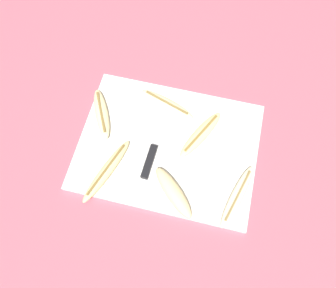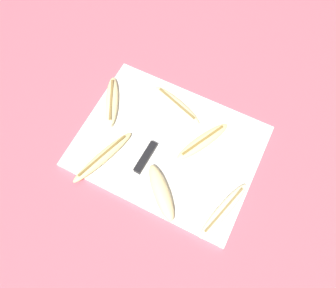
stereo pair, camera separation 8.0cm
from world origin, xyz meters
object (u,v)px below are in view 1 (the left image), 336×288
banana_mellow_near (173,192)px  banana_soft_right (167,104)px  banana_pale_long (237,196)px  banana_spotted_left (107,171)px  banana_ripe_center (102,114)px  knife (152,154)px  banana_golden_short (201,134)px

banana_mellow_near → banana_soft_right: banana_mellow_near is taller
banana_pale_long → banana_spotted_left: banana_spotted_left is taller
banana_pale_long → banana_ripe_center: bearing=160.4°
banana_ripe_center → banana_pale_long: bearing=-19.6°
knife → banana_pale_long: banana_pale_long is taller
banana_soft_right → knife: bearing=-91.4°
banana_ripe_center → banana_golden_short: bearing=0.5°
knife → banana_mellow_near: (0.08, -0.09, 0.01)m
banana_spotted_left → banana_mellow_near: bearing=-5.4°
banana_soft_right → banana_ripe_center: bearing=-156.9°
knife → banana_ripe_center: size_ratio=1.45×
banana_golden_short → banana_soft_right: same height
banana_pale_long → banana_spotted_left: bearing=-177.9°
banana_soft_right → banana_ripe_center: (-0.18, -0.08, 0.00)m
banana_mellow_near → banana_soft_right: size_ratio=0.80×
knife → banana_pale_long: bearing=-12.2°
banana_spotted_left → banana_ripe_center: size_ratio=1.25×
banana_pale_long → banana_ripe_center: banana_ripe_center is taller
knife → banana_soft_right: (0.00, 0.16, 0.00)m
knife → banana_mellow_near: bearing=-46.5°
knife → banana_spotted_left: banana_spotted_left is taller
banana_soft_right → banana_mellow_near: bearing=-72.9°
banana_mellow_near → banana_spotted_left: bearing=174.6°
knife → banana_spotted_left: size_ratio=1.16×
banana_ripe_center → banana_soft_right: bearing=23.1°
banana_golden_short → banana_soft_right: size_ratio=0.98×
banana_golden_short → banana_pale_long: 0.20m
banana_golden_short → banana_mellow_near: banana_mellow_near is taller
banana_mellow_near → banana_ripe_center: banana_mellow_near is taller
banana_golden_short → banana_mellow_near: 0.19m
banana_mellow_near → knife: bearing=131.1°
banana_mellow_near → banana_soft_right: (-0.08, 0.25, -0.01)m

